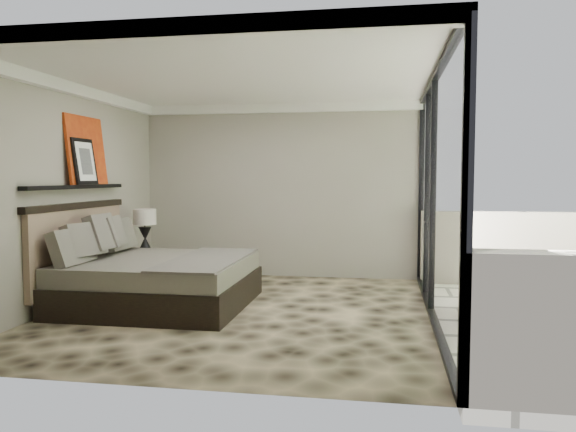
% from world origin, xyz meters
% --- Properties ---
extents(floor, '(5.00, 5.00, 0.00)m').
position_xyz_m(floor, '(0.00, 0.00, 0.00)').
color(floor, black).
rests_on(floor, ground).
extents(ceiling, '(4.50, 5.00, 0.02)m').
position_xyz_m(ceiling, '(0.00, 0.00, 2.79)').
color(ceiling, silver).
rests_on(ceiling, back_wall).
extents(back_wall, '(4.50, 0.02, 2.80)m').
position_xyz_m(back_wall, '(0.00, 2.49, 1.40)').
color(back_wall, gray).
rests_on(back_wall, floor).
extents(left_wall, '(0.02, 5.00, 2.80)m').
position_xyz_m(left_wall, '(-2.24, 0.00, 1.40)').
color(left_wall, gray).
rests_on(left_wall, floor).
extents(glass_wall, '(0.08, 5.00, 2.80)m').
position_xyz_m(glass_wall, '(2.25, 0.00, 1.40)').
color(glass_wall, white).
rests_on(glass_wall, floor).
extents(terrace_slab, '(3.00, 5.00, 0.12)m').
position_xyz_m(terrace_slab, '(3.75, 0.00, -0.06)').
color(terrace_slab, beige).
rests_on(terrace_slab, ground).
extents(picture_ledge, '(0.12, 2.20, 0.05)m').
position_xyz_m(picture_ledge, '(-2.18, 0.10, 1.50)').
color(picture_ledge, black).
rests_on(picture_ledge, left_wall).
extents(bed, '(2.23, 2.16, 1.24)m').
position_xyz_m(bed, '(-1.20, 0.12, 0.36)').
color(bed, black).
rests_on(bed, floor).
extents(nightstand, '(0.56, 0.56, 0.50)m').
position_xyz_m(nightstand, '(-1.90, 1.46, 0.25)').
color(nightstand, black).
rests_on(nightstand, floor).
extents(table_lamp, '(0.34, 0.34, 0.62)m').
position_xyz_m(table_lamp, '(-1.87, 1.44, 0.92)').
color(table_lamp, black).
rests_on(table_lamp, nightstand).
extents(abstract_canvas, '(0.13, 0.90, 0.90)m').
position_xyz_m(abstract_canvas, '(-2.19, 0.36, 1.97)').
color(abstract_canvas, '#C25C10').
rests_on(abstract_canvas, picture_ledge).
extents(framed_print, '(0.11, 0.50, 0.60)m').
position_xyz_m(framed_print, '(-2.14, 0.22, 1.82)').
color(framed_print, black).
rests_on(framed_print, picture_ledge).
extents(ottoman, '(0.58, 0.58, 0.44)m').
position_xyz_m(ottoman, '(4.02, 1.40, 0.22)').
color(ottoman, white).
rests_on(ottoman, terrace_slab).
extents(lounger, '(0.88, 1.55, 0.58)m').
position_xyz_m(lounger, '(3.08, -0.11, 0.18)').
color(lounger, white).
rests_on(lounger, terrace_slab).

